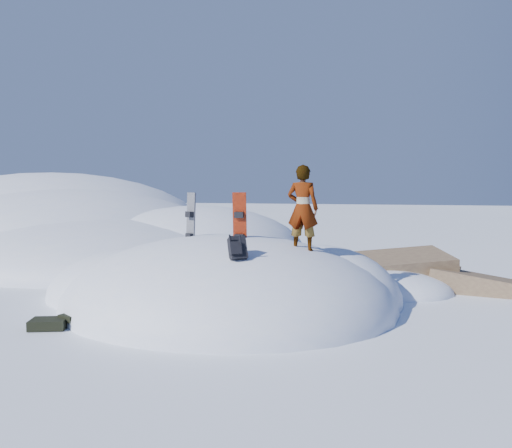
% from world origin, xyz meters
% --- Properties ---
extents(ground, '(120.00, 120.00, 0.00)m').
position_xyz_m(ground, '(0.00, 0.00, 0.00)').
color(ground, white).
rests_on(ground, ground).
extents(snow_mound, '(8.00, 6.00, 3.00)m').
position_xyz_m(snow_mound, '(-0.17, 0.24, 0.00)').
color(snow_mound, silver).
rests_on(snow_mound, ground).
extents(snow_ridge, '(21.50, 18.50, 6.40)m').
position_xyz_m(snow_ridge, '(-10.43, 9.85, 0.00)').
color(snow_ridge, silver).
rests_on(snow_ridge, ground).
extents(rock_outcrop, '(4.68, 4.41, 1.68)m').
position_xyz_m(rock_outcrop, '(3.72, 3.01, 0.01)').
color(rock_outcrop, brown).
rests_on(rock_outcrop, ground).
extents(snowboard_red, '(0.29, 0.19, 1.50)m').
position_xyz_m(snowboard_red, '(0.34, -0.18, 1.66)').
color(snowboard_red, red).
rests_on(snowboard_red, snow_mound).
extents(snowboard_dark, '(0.29, 0.28, 1.54)m').
position_xyz_m(snowboard_dark, '(-0.83, 0.07, 1.63)').
color(snowboard_dark, black).
rests_on(snowboard_dark, snow_mound).
extents(backpack, '(0.43, 0.48, 0.48)m').
position_xyz_m(backpack, '(0.68, -1.53, 1.43)').
color(backpack, black).
rests_on(backpack, snow_mound).
extents(gear_pile, '(0.84, 0.65, 0.22)m').
position_xyz_m(gear_pile, '(-2.50, -2.33, 0.11)').
color(gear_pile, black).
rests_on(gear_pile, ground).
extents(person, '(0.66, 0.48, 1.68)m').
position_xyz_m(person, '(1.63, -0.24, 2.09)').
color(person, slate).
rests_on(person, snow_mound).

